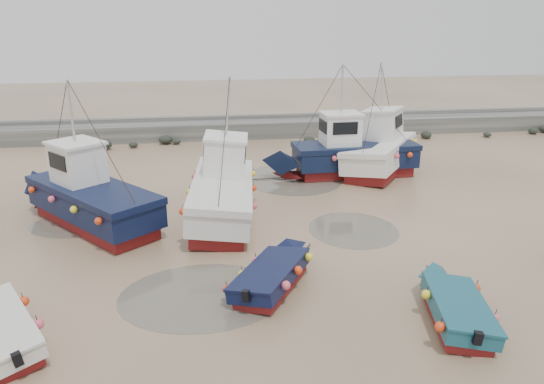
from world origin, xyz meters
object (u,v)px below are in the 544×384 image
at_px(dinghy_0, 1,322).
at_px(dinghy_2, 453,302).
at_px(cabin_boat_2, 345,153).
at_px(dinghy_1, 276,271).
at_px(cabin_boat_3, 385,148).
at_px(person, 111,217).
at_px(cabin_boat_0, 86,195).
at_px(cabin_boat_1, 220,188).

height_order(dinghy_0, dinghy_2, same).
bearing_deg(cabin_boat_2, dinghy_1, 152.59).
bearing_deg(cabin_boat_3, person, -123.41).
xyz_separation_m(dinghy_0, cabin_boat_2, (14.03, 14.35, 0.80)).
relative_size(dinghy_2, cabin_boat_2, 0.55).
height_order(dinghy_0, cabin_boat_3, cabin_boat_3).
height_order(cabin_boat_2, cabin_boat_3, same).
xyz_separation_m(dinghy_2, cabin_boat_0, (-12.30, 9.73, 0.78)).
distance_m(cabin_boat_2, cabin_boat_3, 2.65).
relative_size(dinghy_0, cabin_boat_1, 0.53).
xyz_separation_m(dinghy_0, person, (1.69, 9.45, -0.54)).
height_order(cabin_boat_0, cabin_boat_2, same).
bearing_deg(cabin_boat_1, person, -178.95).
relative_size(cabin_boat_1, person, 6.20).
height_order(cabin_boat_1, person, cabin_boat_1).
relative_size(cabin_boat_0, cabin_boat_1, 0.82).
bearing_deg(cabin_boat_0, cabin_boat_2, -16.64).
distance_m(cabin_boat_1, person, 5.19).
bearing_deg(dinghy_1, cabin_boat_3, 87.99).
height_order(cabin_boat_1, cabin_boat_2, same).
xyz_separation_m(dinghy_1, cabin_boat_1, (-1.49, 7.03, 0.77)).
relative_size(dinghy_1, cabin_boat_3, 0.64).
bearing_deg(person, cabin_boat_2, 166.85).
relative_size(dinghy_1, cabin_boat_0, 0.61).
bearing_deg(cabin_boat_2, cabin_boat_1, 123.95).
xyz_separation_m(dinghy_2, cabin_boat_1, (-6.43, 9.88, 0.77)).
bearing_deg(cabin_boat_3, cabin_boat_2, -130.48).
xyz_separation_m(cabin_boat_2, cabin_boat_3, (2.58, 0.60, 0.02)).
height_order(cabin_boat_3, person, cabin_boat_3).
relative_size(cabin_boat_2, person, 5.82).
xyz_separation_m(cabin_boat_0, person, (0.88, 0.59, -1.33)).
bearing_deg(dinghy_0, cabin_boat_1, 24.31).
bearing_deg(cabin_boat_3, cabin_boat_0, -122.56).
distance_m(dinghy_0, cabin_boat_2, 20.09).
bearing_deg(cabin_boat_0, cabin_boat_1, -37.75).
xyz_separation_m(dinghy_1, cabin_boat_3, (8.44, 12.98, 0.81)).
relative_size(cabin_boat_1, cabin_boat_2, 1.07).
distance_m(dinghy_2, cabin_boat_1, 11.81).
relative_size(dinghy_0, person, 3.31).
xyz_separation_m(dinghy_0, dinghy_2, (13.12, -0.87, 0.01)).
bearing_deg(person, dinghy_2, 103.10).
height_order(dinghy_2, person, dinghy_2).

